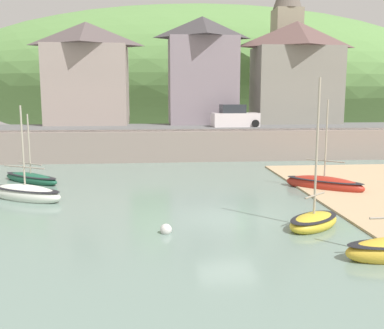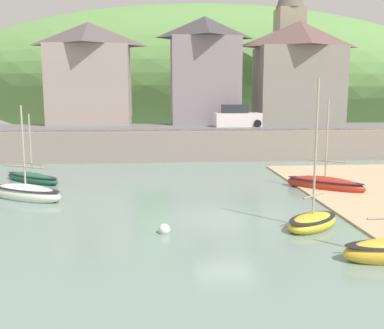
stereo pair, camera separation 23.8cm
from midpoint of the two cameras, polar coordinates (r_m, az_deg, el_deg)
name	(u,v)px [view 2 (the right image)]	position (r m, az deg, el deg)	size (l,w,h in m)	color
ground	(353,327)	(11.25, 20.47, -18.84)	(48.00, 41.00, 0.61)	gray
quay_seawall	(193,143)	(36.36, 0.31, 2.81)	(48.00, 9.40, 2.40)	gray
hillside_backdrop	(206,79)	(74.21, 1.91, 10.90)	(80.00, 44.00, 21.97)	#5D8D48
waterfront_building_left	(90,73)	(44.18, -12.74, 11.32)	(7.77, 5.81, 9.49)	#A19188
waterfront_building_centre	(204,70)	(44.03, 1.76, 11.97)	(6.69, 5.65, 10.13)	gray
waterfront_building_right	(298,72)	(45.96, 13.54, 11.42)	(8.43, 5.29, 9.82)	gray
church_with_spire	(289,41)	(50.08, 12.41, 15.15)	(3.00, 3.00, 16.33)	gray
sailboat_nearest_shore	(325,184)	(26.01, 16.82, -2.43)	(4.18, 3.74, 5.20)	#A9291C
rowboat_small_beached	(26,193)	(24.22, -20.14, -3.43)	(4.45, 3.25, 4.96)	white
fishing_boat_green	(32,178)	(28.78, -19.48, -1.62)	(4.21, 3.61, 4.27)	#1C573E
dinghy_open_wooden	(313,221)	(18.64, 15.47, -6.98)	(3.02, 2.84, 6.10)	gold
parked_car_near_slipway	(237,117)	(39.92, 5.89, 5.98)	(4.22, 2.02, 1.95)	silver
mooring_buoy	(164,230)	(17.41, -3.16, -8.28)	(0.46, 0.46, 0.46)	silver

